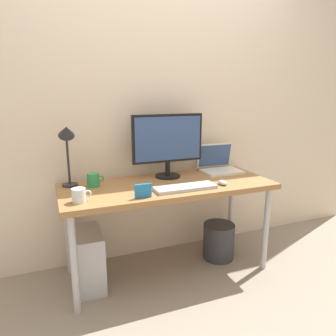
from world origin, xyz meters
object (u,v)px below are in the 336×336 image
Objects in this scene: laptop at (219,165)px; keyboard at (185,188)px; monitor at (168,142)px; desk_lamp at (67,141)px; mouse at (223,182)px; photo_frame at (143,191)px; glass_cup at (79,195)px; coffee_mug at (93,180)px; wastebasket at (219,241)px; computer_tower at (89,259)px; desk at (168,192)px.

keyboard is (-0.48, -0.36, -0.05)m from laptop.
monitor is 1.23× the size of desk_lamp.
mouse is (0.30, 0.00, 0.01)m from keyboard.
glass_cup is at bearing 170.46° from photo_frame.
mouse is at bearing -18.42° from coffee_mug.
mouse is (1.04, -0.35, -0.31)m from desk_lamp.
keyboard is at bearing -154.33° from wastebasket.
glass_cup is 0.58m from computer_tower.
glass_cup is 1.29m from wastebasket.
mouse reaches higher than wastebasket.
coffee_mug reaches higher than wastebasket.
laptop is 2.65× the size of glass_cup.
desk is at bearing -1.23° from computer_tower.
glass_cup is (0.03, -0.35, -0.29)m from desk_lamp.
computer_tower is (0.05, 0.18, -0.54)m from glass_cup.
keyboard is 0.30m from mouse.
coffee_mug is (-0.59, 0.30, 0.04)m from keyboard.
monitor is 1.91× the size of wastebasket.
laptop is 1.28m from computer_tower.
mouse is at bearing -115.93° from laptop.
mouse reaches higher than desk.
laptop is at bearing 64.07° from mouse.
computer_tower is at bearing -123.91° from coffee_mug.
desk_lamp is 0.45m from glass_cup.
desk is 3.54× the size of keyboard.
mouse is (0.30, -0.35, -0.27)m from monitor.
desk is 0.59m from laptop.
desk is 12.90× the size of glass_cup.
keyboard reaches higher than desk.
photo_frame reaches higher than keyboard.
monitor is 4.75× the size of coffee_mug.
computer_tower is (-0.96, 0.18, -0.52)m from mouse.
desk_lamp reaches higher than wastebasket.
glass_cup is at bearing -113.79° from coffee_mug.
wastebasket is at bearing -21.15° from monitor.
monitor reaches higher than desk.
desk_lamp is at bearing 172.29° from wastebasket.
laptop is at bearing 19.72° from desk.
glass_cup is at bearing -170.20° from wastebasket.
coffee_mug is at bearing 153.16° from keyboard.
monitor is at bearing -178.09° from laptop.
monitor is 0.44m from keyboard.
desk_lamp is at bearing 115.75° from computer_tower.
photo_frame is (0.39, -0.07, 0.00)m from glass_cup.
desk_lamp is 3.85× the size of glass_cup.
desk_lamp is 1.14m from mouse.
coffee_mug is at bearing 125.60° from photo_frame.
laptop is 0.69× the size of desk_lamp.
computer_tower is (-0.08, -0.11, -0.55)m from coffee_mug.
desk is at bearing -13.62° from coffee_mug.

